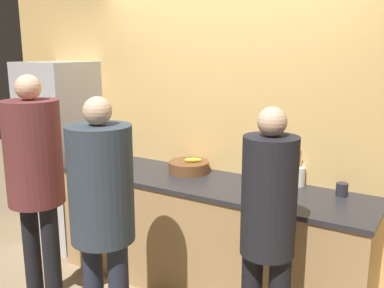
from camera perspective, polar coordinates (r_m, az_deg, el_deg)
The scene contains 11 objects.
wall_back at distance 3.71m, azimuth 4.71°, elevation 1.73°, with size 5.20×0.06×2.60m.
counter at distance 3.67m, azimuth 1.98°, elevation -11.94°, with size 2.66×0.72×0.95m.
refrigerator at distance 4.59m, azimuth -17.01°, elevation -1.33°, with size 0.65×0.63×1.87m.
person_left at distance 3.34m, azimuth -20.22°, elevation -3.30°, with size 0.41×0.41×1.82m.
person_center at distance 2.72m, azimuth -11.91°, elevation -7.85°, with size 0.40×0.40×1.72m.
person_right at distance 2.59m, azimuth 10.09°, elevation -10.55°, with size 0.32×0.32×1.68m.
fruit_bowl at distance 3.71m, azimuth -0.42°, elevation -3.06°, with size 0.35×0.35×0.14m.
utensil_crock at distance 3.45m, azimuth 13.89°, elevation -4.12°, with size 0.12×0.12×0.29m.
bottle_dark at distance 4.19m, azimuth -9.38°, elevation -1.12°, with size 0.08×0.08×0.18m.
bottle_amber at distance 3.98m, azimuth -9.41°, elevation -1.69°, with size 0.06×0.06×0.21m.
cup_black at distance 3.31m, azimuth 19.36°, elevation -5.75°, with size 0.09×0.09×0.10m.
Camera 1 is at (1.64, -2.51, 1.99)m, focal length 40.00 mm.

